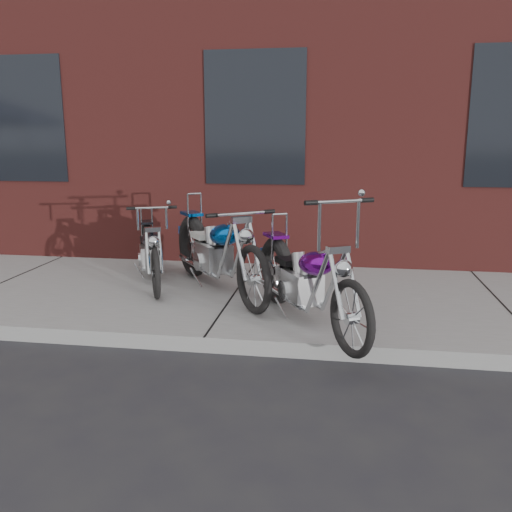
# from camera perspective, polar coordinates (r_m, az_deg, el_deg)

# --- Properties ---
(ground) EXTENTS (120.00, 120.00, 0.00)m
(ground) POSITION_cam_1_polar(r_m,az_deg,el_deg) (5.10, -5.47, -10.13)
(ground) COLOR #242329
(ground) RESTS_ON ground
(sidewalk) EXTENTS (22.00, 3.00, 0.15)m
(sidewalk) POSITION_cam_1_polar(r_m,az_deg,el_deg) (6.45, -2.20, -4.48)
(sidewalk) COLOR gray
(sidewalk) RESTS_ON ground
(building_brick) EXTENTS (22.00, 10.00, 8.00)m
(building_brick) POSITION_cam_1_polar(r_m,az_deg,el_deg) (12.78, 3.63, 21.65)
(building_brick) COLOR maroon
(building_brick) RESTS_ON ground
(chopper_purple) EXTENTS (1.23, 2.06, 1.29)m
(chopper_purple) POSITION_cam_1_polar(r_m,az_deg,el_deg) (5.27, 5.29, -2.83)
(chopper_purple) COLOR black
(chopper_purple) RESTS_ON sidewalk
(chopper_blue) EXTENTS (1.58, 2.11, 1.10)m
(chopper_blue) POSITION_cam_1_polar(r_m,az_deg,el_deg) (6.39, -4.09, 0.25)
(chopper_blue) COLOR black
(chopper_blue) RESTS_ON sidewalk
(chopper_third) EXTENTS (0.89, 1.89, 1.03)m
(chopper_third) POSITION_cam_1_polar(r_m,az_deg,el_deg) (6.93, -11.00, 0.25)
(chopper_third) COLOR black
(chopper_third) RESTS_ON sidewalk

